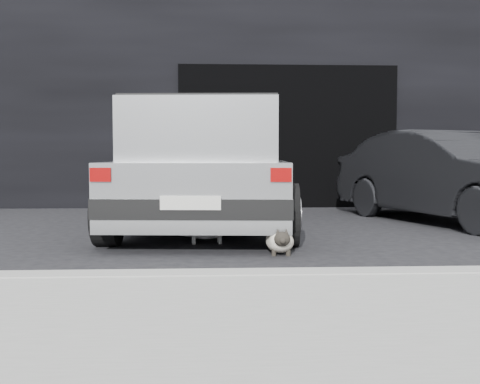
{
  "coord_description": "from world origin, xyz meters",
  "views": [
    {
      "loc": [
        -0.46,
        -6.99,
        0.99
      ],
      "look_at": [
        -0.16,
        -1.2,
        0.62
      ],
      "focal_mm": 45.0,
      "sensor_mm": 36.0,
      "label": 1
    }
  ],
  "objects_px": {
    "second_car": "(453,177)",
    "silver_hatchback": "(207,161)",
    "cat_white": "(210,229)",
    "cat_siamese": "(280,241)"
  },
  "relations": [
    {
      "from": "cat_siamese",
      "to": "cat_white",
      "type": "distance_m",
      "value": 1.01
    },
    {
      "from": "second_car",
      "to": "silver_hatchback",
      "type": "bearing_deg",
      "value": 169.34
    },
    {
      "from": "second_car",
      "to": "cat_siamese",
      "type": "xyz_separation_m",
      "value": [
        -2.77,
        -2.52,
        -0.53
      ]
    },
    {
      "from": "cat_siamese",
      "to": "cat_white",
      "type": "xyz_separation_m",
      "value": [
        -0.69,
        0.74,
        0.03
      ]
    },
    {
      "from": "second_car",
      "to": "cat_white",
      "type": "xyz_separation_m",
      "value": [
        -3.47,
        -1.78,
        -0.5
      ]
    },
    {
      "from": "cat_white",
      "to": "cat_siamese",
      "type": "bearing_deg",
      "value": 38.16
    },
    {
      "from": "second_car",
      "to": "cat_siamese",
      "type": "bearing_deg",
      "value": -156.87
    },
    {
      "from": "silver_hatchback",
      "to": "cat_white",
      "type": "bearing_deg",
      "value": -84.51
    },
    {
      "from": "second_car",
      "to": "cat_siamese",
      "type": "relative_size",
      "value": 4.84
    },
    {
      "from": "second_car",
      "to": "cat_white",
      "type": "distance_m",
      "value": 3.93
    }
  ]
}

